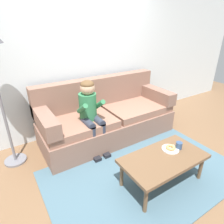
{
  "coord_description": "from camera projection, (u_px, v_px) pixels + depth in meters",
  "views": [
    {
      "loc": [
        -1.42,
        -1.71,
        1.83
      ],
      "look_at": [
        -0.06,
        0.45,
        0.65
      ],
      "focal_mm": 31.03,
      "sensor_mm": 36.0,
      "label": 1
    }
  ],
  "objects": [
    {
      "name": "person_child",
      "position": [
        90.0,
        110.0,
        2.83
      ],
      "size": [
        0.34,
        0.58,
        1.1
      ],
      "color": "#337A4C",
      "rests_on": "ground"
    },
    {
      "name": "ground",
      "position": [
        132.0,
        163.0,
        2.77
      ],
      "size": [
        10.0,
        10.0,
        0.0
      ],
      "primitive_type": "plane",
      "color": "brown"
    },
    {
      "name": "mug",
      "position": [
        179.0,
        145.0,
        2.42
      ],
      "size": [
        0.08,
        0.08,
        0.09
      ],
      "primitive_type": "cylinder",
      "color": "#334C72",
      "rests_on": "coffee_table"
    },
    {
      "name": "wall_back",
      "position": [
        85.0,
        51.0,
        3.26
      ],
      "size": [
        8.0,
        0.1,
        2.8
      ],
      "primitive_type": "cube",
      "color": "silver",
      "rests_on": "ground"
    },
    {
      "name": "plate",
      "position": [
        170.0,
        149.0,
        2.42
      ],
      "size": [
        0.21,
        0.21,
        0.01
      ],
      "primitive_type": "cylinder",
      "color": "white",
      "rests_on": "coffee_table"
    },
    {
      "name": "coffee_table",
      "position": [
        164.0,
        160.0,
        2.3
      ],
      "size": [
        1.03,
        0.55,
        0.39
      ],
      "color": "brown",
      "rests_on": "ground"
    },
    {
      "name": "couch",
      "position": [
        107.0,
        118.0,
        3.32
      ],
      "size": [
        2.25,
        0.9,
        0.99
      ],
      "color": "#846051",
      "rests_on": "ground"
    },
    {
      "name": "donut",
      "position": [
        171.0,
        147.0,
        2.41
      ],
      "size": [
        0.16,
        0.16,
        0.04
      ],
      "primitive_type": "torus",
      "rotation": [
        0.0,
        0.0,
        1.12
      ],
      "color": "tan",
      "rests_on": "plate"
    },
    {
      "name": "toy_controller",
      "position": [
        168.0,
        147.0,
        3.1
      ],
      "size": [
        0.23,
        0.09,
        0.05
      ],
      "rotation": [
        0.0,
        0.0,
        -0.45
      ],
      "color": "blue",
      "rests_on": "ground"
    },
    {
      "name": "area_rug",
      "position": [
        144.0,
        173.0,
        2.58
      ],
      "size": [
        2.5,
        1.61,
        0.01
      ],
      "primitive_type": "cube",
      "color": "#476675",
      "rests_on": "ground"
    }
  ]
}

